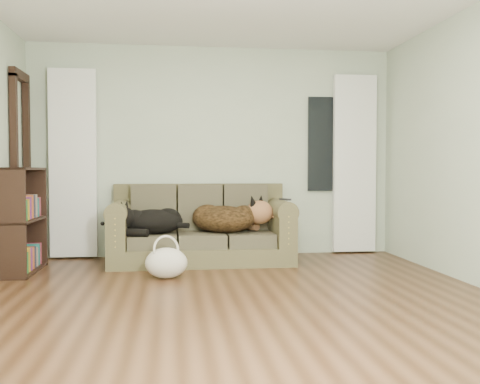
{
  "coord_description": "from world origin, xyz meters",
  "views": [
    {
      "loc": [
        -0.52,
        -4.19,
        1.07
      ],
      "look_at": [
        0.22,
        1.6,
        0.83
      ],
      "focal_mm": 40.0,
      "sensor_mm": 36.0,
      "label": 1
    }
  ],
  "objects": [
    {
      "name": "sofa",
      "position": [
        -0.19,
        1.97,
        0.45
      ],
      "size": [
        2.07,
        0.89,
        0.85
      ],
      "primitive_type": "cube",
      "color": "#3E3626",
      "rests_on": "floor"
    },
    {
      "name": "curtain_left",
      "position": [
        -1.7,
        2.42,
        1.15
      ],
      "size": [
        0.55,
        0.08,
        2.25
      ],
      "primitive_type": "cube",
      "color": "white",
      "rests_on": "ground"
    },
    {
      "name": "tote_bag",
      "position": [
        -0.58,
        1.09,
        0.16
      ],
      "size": [
        0.47,
        0.39,
        0.3
      ],
      "primitive_type": "ellipsoid",
      "rotation": [
        0.0,
        0.0,
        0.17
      ],
      "color": "beige",
      "rests_on": "floor"
    },
    {
      "name": "wall_back",
      "position": [
        0.0,
        2.5,
        1.3
      ],
      "size": [
        4.5,
        0.04,
        2.6
      ],
      "primitive_type": "cube",
      "color": "#AEBBA1",
      "rests_on": "ground"
    },
    {
      "name": "door_casing",
      "position": [
        -2.2,
        2.05,
        1.05
      ],
      "size": [
        0.07,
        0.6,
        2.1
      ],
      "primitive_type": "cube",
      "color": "black",
      "rests_on": "ground"
    },
    {
      "name": "dog_shepherd",
      "position": [
        0.11,
        1.93,
        0.49
      ],
      "size": [
        0.95,
        0.86,
        0.35
      ],
      "primitive_type": "ellipsoid",
      "rotation": [
        0.0,
        0.0,
        2.65
      ],
      "color": "black",
      "rests_on": "sofa"
    },
    {
      "name": "tv_remote",
      "position": [
        0.78,
        1.86,
        0.73
      ],
      "size": [
        0.12,
        0.2,
        0.02
      ],
      "primitive_type": "cube",
      "rotation": [
        0.0,
        0.0,
        0.36
      ],
      "color": "black",
      "rests_on": "sofa"
    },
    {
      "name": "bookshelf",
      "position": [
        -2.09,
        1.6,
        0.5
      ],
      "size": [
        0.36,
        0.89,
        1.1
      ],
      "primitive_type": "cube",
      "rotation": [
        0.0,
        0.0,
        -0.04
      ],
      "color": "black",
      "rests_on": "floor"
    },
    {
      "name": "curtain_right",
      "position": [
        1.8,
        2.42,
        1.15
      ],
      "size": [
        0.55,
        0.08,
        2.25
      ],
      "primitive_type": "cube",
      "color": "white",
      "rests_on": "ground"
    },
    {
      "name": "window_pane",
      "position": [
        1.45,
        2.47,
        1.4
      ],
      "size": [
        0.5,
        0.03,
        1.2
      ],
      "primitive_type": "cube",
      "color": "black",
      "rests_on": "wall_back"
    },
    {
      "name": "dog_black_lab",
      "position": [
        -0.77,
        1.87,
        0.48
      ],
      "size": [
        0.71,
        0.53,
        0.29
      ],
      "primitive_type": "ellipsoid",
      "rotation": [
        0.0,
        0.0,
        0.08
      ],
      "color": "black",
      "rests_on": "sofa"
    },
    {
      "name": "floor",
      "position": [
        0.0,
        0.0,
        0.0
      ],
      "size": [
        5.0,
        5.0,
        0.0
      ],
      "primitive_type": "plane",
      "color": "#382111",
      "rests_on": "ground"
    }
  ]
}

